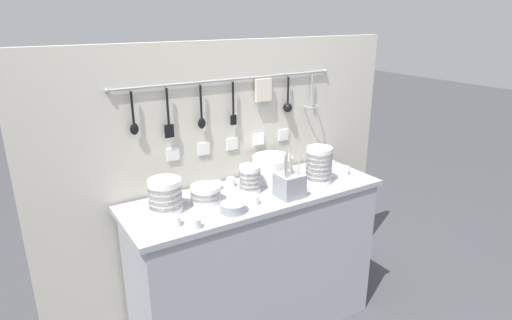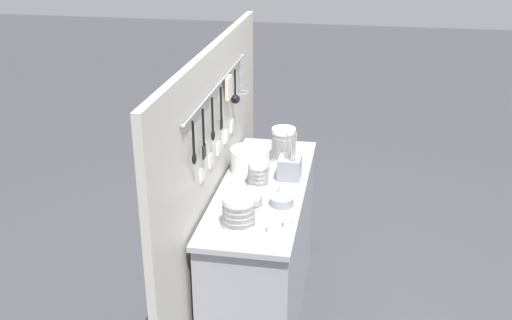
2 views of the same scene
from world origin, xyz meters
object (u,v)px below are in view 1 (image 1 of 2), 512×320
(cutlery_caddy, at_px, (289,185))
(bowl_stack_back_corner, at_px, (319,165))
(plate_stack, at_px, (272,168))
(cup_back_right, at_px, (231,182))
(cup_mid_row, at_px, (195,223))
(cup_front_right, at_px, (345,171))
(steel_mixing_bowl, at_px, (233,207))
(cup_by_caddy, at_px, (254,200))
(bowl_stack_short_front, at_px, (165,196))
(cup_edge_far, at_px, (216,185))
(bowl_stack_tall_left, at_px, (250,179))
(bowl_stack_wide_centre, at_px, (206,194))
(cup_beside_plates, at_px, (175,221))
(cup_back_left, at_px, (316,164))

(cutlery_caddy, bearing_deg, bowl_stack_back_corner, 15.27)
(plate_stack, bearing_deg, cutlery_caddy, -102.81)
(cup_back_right, distance_m, cup_mid_row, 0.52)
(cup_front_right, bearing_deg, cup_back_right, 163.30)
(steel_mixing_bowl, height_order, cup_mid_row, cup_mid_row)
(cup_back_right, bearing_deg, plate_stack, -9.50)
(bowl_stack_back_corner, bearing_deg, cup_by_caddy, -173.03)
(plate_stack, bearing_deg, cup_front_right, -20.76)
(steel_mixing_bowl, bearing_deg, bowl_stack_short_front, 147.97)
(cup_front_right, bearing_deg, steel_mixing_bowl, -174.16)
(plate_stack, bearing_deg, cup_by_caddy, -139.42)
(bowl_stack_short_front, height_order, cup_edge_far, bowl_stack_short_front)
(bowl_stack_tall_left, bearing_deg, steel_mixing_bowl, -140.41)
(cup_edge_far, height_order, cup_mid_row, same)
(bowl_stack_tall_left, relative_size, steel_mixing_bowl, 1.17)
(bowl_stack_wide_centre, xyz_separation_m, cup_edge_far, (0.12, 0.12, -0.02))
(cup_beside_plates, bearing_deg, bowl_stack_tall_left, 17.17)
(bowl_stack_tall_left, bearing_deg, cup_mid_row, -152.33)
(cup_edge_far, xyz_separation_m, cup_mid_row, (-0.29, -0.36, 0.00))
(cutlery_caddy, relative_size, cup_beside_plates, 5.61)
(bowl_stack_wide_centre, relative_size, plate_stack, 0.66)
(bowl_stack_back_corner, relative_size, bowl_stack_short_front, 1.26)
(bowl_stack_tall_left, xyz_separation_m, bowl_stack_wide_centre, (-0.26, 0.01, -0.03))
(bowl_stack_wide_centre, bearing_deg, cup_by_caddy, -39.34)
(bowl_stack_back_corner, distance_m, cup_back_left, 0.26)
(cup_back_right, height_order, cup_back_left, same)
(cup_back_right, distance_m, cup_front_right, 0.71)
(steel_mixing_bowl, height_order, cutlery_caddy, cutlery_caddy)
(plate_stack, bearing_deg, bowl_stack_short_front, -174.19)
(cup_by_caddy, xyz_separation_m, cup_mid_row, (-0.36, -0.08, 0.00))
(bowl_stack_short_front, relative_size, cup_back_right, 3.41)
(cup_front_right, bearing_deg, cup_edge_far, 164.98)
(cup_back_left, xyz_separation_m, cup_beside_plates, (-1.05, -0.26, 0.00))
(bowl_stack_wide_centre, xyz_separation_m, cup_beside_plates, (-0.24, -0.17, -0.02))
(bowl_stack_short_front, bearing_deg, cutlery_caddy, -15.62)
(bowl_stack_wide_centre, distance_m, cup_mid_row, 0.29)
(bowl_stack_back_corner, height_order, cup_beside_plates, bowl_stack_back_corner)
(cup_back_left, bearing_deg, cup_front_right, -67.23)
(plate_stack, relative_size, steel_mixing_bowl, 1.81)
(steel_mixing_bowl, distance_m, cup_back_left, 0.80)
(cup_by_caddy, bearing_deg, plate_stack, 40.58)
(cup_by_caddy, relative_size, cup_edge_far, 1.00)
(cup_mid_row, bearing_deg, cup_back_left, 18.67)
(cutlery_caddy, height_order, cup_back_right, cutlery_caddy)
(bowl_stack_tall_left, distance_m, cup_mid_row, 0.49)
(cup_back_right, relative_size, cup_edge_far, 1.00)
(cup_beside_plates, bearing_deg, cup_by_caddy, 0.87)
(bowl_stack_wide_centre, distance_m, cup_back_left, 0.82)
(cup_back_left, bearing_deg, bowl_stack_back_corner, -126.53)
(bowl_stack_back_corner, relative_size, cutlery_caddy, 0.77)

